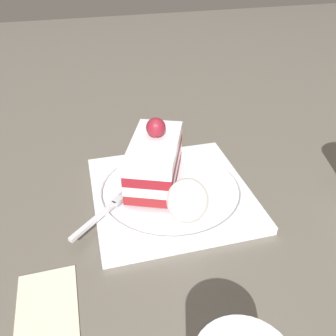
{
  "coord_description": "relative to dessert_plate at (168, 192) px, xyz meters",
  "views": [
    {
      "loc": [
        -0.38,
        0.11,
        0.31
      ],
      "look_at": [
        -0.01,
        0.0,
        0.05
      ],
      "focal_mm": 37.71,
      "sensor_mm": 36.0,
      "label": 1
    }
  ],
  "objects": [
    {
      "name": "whipped_cream_dollop",
      "position": [
        -0.07,
        -0.01,
        0.04
      ],
      "size": [
        0.05,
        0.05,
        0.05
      ],
      "primitive_type": "ellipsoid",
      "color": "white",
      "rests_on": "dessert_plate"
    },
    {
      "name": "dessert_plate",
      "position": [
        0.0,
        0.0,
        0.0
      ],
      "size": [
        0.21,
        0.21,
        0.02
      ],
      "color": "white",
      "rests_on": "ground_plane"
    },
    {
      "name": "fork",
      "position": [
        -0.03,
        0.09,
        0.01
      ],
      "size": [
        0.08,
        0.09,
        0.0
      ],
      "color": "silver",
      "rests_on": "dessert_plate"
    },
    {
      "name": "ground_plane",
      "position": [
        0.01,
        -0.0,
        -0.01
      ],
      "size": [
        2.4,
        2.4,
        0.0
      ],
      "primitive_type": "plane",
      "color": "#5D564C"
    },
    {
      "name": "cake_slice",
      "position": [
        0.02,
        0.01,
        0.04
      ],
      "size": [
        0.14,
        0.11,
        0.09
      ],
      "color": "maroon",
      "rests_on": "dessert_plate"
    },
    {
      "name": "folded_napkin",
      "position": [
        -0.14,
        0.16,
        -0.01
      ],
      "size": [
        0.11,
        0.06,
        0.0
      ],
      "primitive_type": "cube",
      "rotation": [
        0.0,
        0.0,
        3.13
      ],
      "color": "beige",
      "rests_on": "ground_plane"
    }
  ]
}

